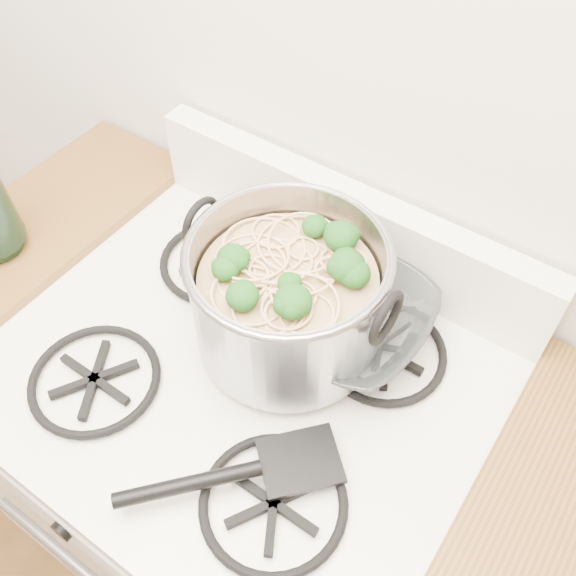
# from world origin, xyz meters

# --- Properties ---
(gas_range) EXTENTS (0.76, 0.66, 0.92)m
(gas_range) POSITION_xyz_m (0.00, 1.26, 0.44)
(gas_range) COLOR white
(gas_range) RESTS_ON ground
(counter_left) EXTENTS (0.25, 0.65, 0.92)m
(counter_left) POSITION_xyz_m (-0.51, 1.26, 0.46)
(counter_left) COLOR silver
(counter_left) RESTS_ON ground
(stock_pot) EXTENTS (0.33, 0.30, 0.20)m
(stock_pot) POSITION_xyz_m (0.03, 1.35, 1.02)
(stock_pot) COLOR gray
(stock_pot) RESTS_ON gas_range
(spatula) EXTENTS (0.42, 0.42, 0.02)m
(spatula) POSITION_xyz_m (0.17, 1.18, 0.94)
(spatula) COLOR black
(spatula) RESTS_ON gas_range
(glass_bowl) EXTENTS (0.11, 0.11, 0.03)m
(glass_bowl) POSITION_xyz_m (0.09, 1.41, 0.94)
(glass_bowl) COLOR white
(glass_bowl) RESTS_ON gas_range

